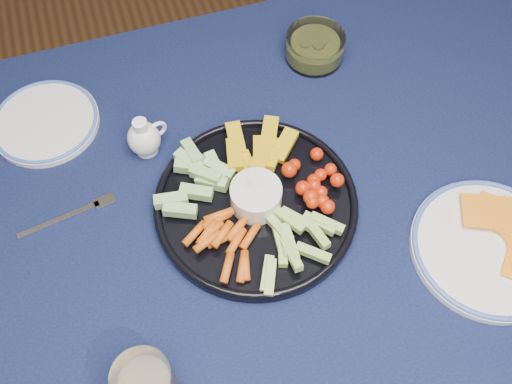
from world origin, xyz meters
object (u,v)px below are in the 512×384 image
object	(u,v)px
creamer_pitcher	(144,138)
side_plate_extra	(45,122)
dining_table	(296,262)
cheese_plate	(490,247)
crudite_platter	(255,202)
pickle_bowl	(315,48)

from	to	relation	value
creamer_pitcher	side_plate_extra	xyz separation A→B (m)	(-0.16, 0.11, -0.03)
dining_table	cheese_plate	distance (m)	0.31
crudite_platter	pickle_bowl	world-z (taller)	crudite_platter
crudite_platter	cheese_plate	distance (m)	0.37
side_plate_extra	crudite_platter	bearing A→B (deg)	-42.25
dining_table	side_plate_extra	bearing A→B (deg)	135.00
dining_table	pickle_bowl	distance (m)	0.41
cheese_plate	crudite_platter	bearing A→B (deg)	150.32
cheese_plate	side_plate_extra	world-z (taller)	cheese_plate
cheese_plate	creamer_pitcher	bearing A→B (deg)	143.00
creamer_pitcher	crudite_platter	bearing A→B (deg)	-49.52
crudite_platter	pickle_bowl	xyz separation A→B (m)	(0.21, 0.28, 0.00)
dining_table	crudite_platter	bearing A→B (deg)	122.69
side_plate_extra	cheese_plate	bearing A→B (deg)	-36.25
crudite_platter	pickle_bowl	distance (m)	0.35
crudite_platter	pickle_bowl	bearing A→B (deg)	53.34
pickle_bowl	side_plate_extra	distance (m)	0.51
dining_table	crudite_platter	world-z (taller)	crudite_platter
creamer_pitcher	cheese_plate	distance (m)	0.58
pickle_bowl	cheese_plate	world-z (taller)	pickle_bowl
dining_table	creamer_pitcher	xyz separation A→B (m)	(-0.19, 0.24, 0.12)
creamer_pitcher	cheese_plate	xyz separation A→B (m)	(0.46, -0.35, -0.02)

